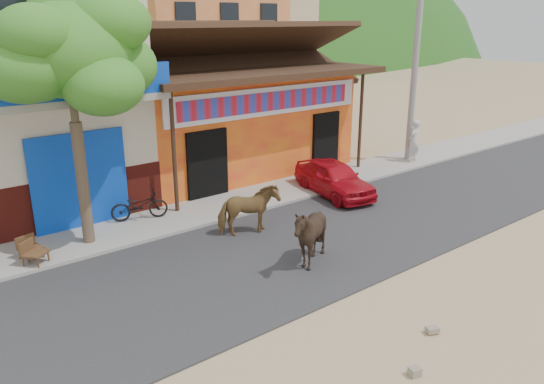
{
  "coord_description": "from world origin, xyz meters",
  "views": [
    {
      "loc": [
        -8.58,
        -6.55,
        5.43
      ],
      "look_at": [
        -1.0,
        3.0,
        1.4
      ],
      "focal_mm": 35.0,
      "sensor_mm": 36.0,
      "label": 1
    }
  ],
  "objects_px": {
    "utility_pole": "(416,54)",
    "red_car": "(334,178)",
    "cafe_chair_left": "(29,239)",
    "tree": "(75,122)",
    "scooter": "(139,205)",
    "cafe_chair_right": "(33,243)",
    "pedestrian": "(414,141)",
    "cow_dark": "(310,235)",
    "cow_tan": "(248,210)"
  },
  "relations": [
    {
      "from": "cow_dark",
      "to": "scooter",
      "type": "height_order",
      "value": "cow_dark"
    },
    {
      "from": "cafe_chair_left",
      "to": "utility_pole",
      "type": "bearing_deg",
      "value": -15.26
    },
    {
      "from": "red_car",
      "to": "cafe_chair_right",
      "type": "relative_size",
      "value": 3.2
    },
    {
      "from": "utility_pole",
      "to": "cafe_chair_right",
      "type": "height_order",
      "value": "utility_pole"
    },
    {
      "from": "red_car",
      "to": "scooter",
      "type": "xyz_separation_m",
      "value": [
        -5.87,
        1.62,
        -0.07
      ]
    },
    {
      "from": "red_car",
      "to": "utility_pole",
      "type": "bearing_deg",
      "value": 23.83
    },
    {
      "from": "cow_dark",
      "to": "pedestrian",
      "type": "xyz_separation_m",
      "value": [
        9.1,
        4.12,
        0.15
      ]
    },
    {
      "from": "tree",
      "to": "cow_dark",
      "type": "height_order",
      "value": "tree"
    },
    {
      "from": "tree",
      "to": "pedestrian",
      "type": "xyz_separation_m",
      "value": [
        12.6,
        -0.17,
        -2.19
      ]
    },
    {
      "from": "scooter",
      "to": "pedestrian",
      "type": "xyz_separation_m",
      "value": [
        10.94,
        -0.79,
        0.4
      ]
    },
    {
      "from": "scooter",
      "to": "cafe_chair_right",
      "type": "distance_m",
      "value": 3.26
    },
    {
      "from": "cow_tan",
      "to": "scooter",
      "type": "bearing_deg",
      "value": 52.51
    },
    {
      "from": "scooter",
      "to": "tree",
      "type": "bearing_deg",
      "value": 127.87
    },
    {
      "from": "cow_tan",
      "to": "cafe_chair_right",
      "type": "height_order",
      "value": "cow_tan"
    },
    {
      "from": "utility_pole",
      "to": "scooter",
      "type": "relative_size",
      "value": 5.2
    },
    {
      "from": "tree",
      "to": "red_car",
      "type": "xyz_separation_m",
      "value": [
        7.53,
        -1.0,
        -2.53
      ]
    },
    {
      "from": "utility_pole",
      "to": "red_car",
      "type": "xyz_separation_m",
      "value": [
        -5.27,
        -1.2,
        -3.53
      ]
    },
    {
      "from": "pedestrian",
      "to": "cafe_chair_left",
      "type": "bearing_deg",
      "value": -20.23
    },
    {
      "from": "cow_dark",
      "to": "red_car",
      "type": "relative_size",
      "value": 0.46
    },
    {
      "from": "utility_pole",
      "to": "red_car",
      "type": "distance_m",
      "value": 6.45
    },
    {
      "from": "tree",
      "to": "utility_pole",
      "type": "distance_m",
      "value": 12.84
    },
    {
      "from": "cow_dark",
      "to": "cafe_chair_left",
      "type": "relative_size",
      "value": 1.52
    },
    {
      "from": "tree",
      "to": "utility_pole",
      "type": "relative_size",
      "value": 0.75
    },
    {
      "from": "cafe_chair_left",
      "to": "red_car",
      "type": "bearing_deg",
      "value": -22.13
    },
    {
      "from": "tree",
      "to": "cafe_chair_right",
      "type": "relative_size",
      "value": 5.9
    },
    {
      "from": "utility_pole",
      "to": "cafe_chair_left",
      "type": "height_order",
      "value": "utility_pole"
    },
    {
      "from": "tree",
      "to": "scooter",
      "type": "distance_m",
      "value": 3.14
    },
    {
      "from": "cow_tan",
      "to": "cow_dark",
      "type": "height_order",
      "value": "cow_dark"
    },
    {
      "from": "utility_pole",
      "to": "tree",
      "type": "bearing_deg",
      "value": -179.1
    },
    {
      "from": "cow_dark",
      "to": "cafe_chair_right",
      "type": "height_order",
      "value": "cow_dark"
    },
    {
      "from": "cafe_chair_left",
      "to": "cafe_chair_right",
      "type": "distance_m",
      "value": 0.36
    },
    {
      "from": "tree",
      "to": "utility_pole",
      "type": "xyz_separation_m",
      "value": [
        12.8,
        0.2,
        1.0
      ]
    },
    {
      "from": "cow_tan",
      "to": "cafe_chair_left",
      "type": "bearing_deg",
      "value": 86.57
    },
    {
      "from": "utility_pole",
      "to": "pedestrian",
      "type": "relative_size",
      "value": 4.95
    },
    {
      "from": "cow_dark",
      "to": "cafe_chair_left",
      "type": "height_order",
      "value": "cow_dark"
    },
    {
      "from": "utility_pole",
      "to": "cow_dark",
      "type": "relative_size",
      "value": 5.39
    },
    {
      "from": "cow_tan",
      "to": "red_car",
      "type": "bearing_deg",
      "value": -60.21
    },
    {
      "from": "cow_tan",
      "to": "cafe_chair_right",
      "type": "bearing_deg",
      "value": 90.38
    },
    {
      "from": "cafe_chair_left",
      "to": "cafe_chair_right",
      "type": "relative_size",
      "value": 0.96
    },
    {
      "from": "cafe_chair_left",
      "to": "cow_dark",
      "type": "bearing_deg",
      "value": -56.86
    },
    {
      "from": "red_car",
      "to": "scooter",
      "type": "bearing_deg",
      "value": 175.59
    },
    {
      "from": "cafe_chair_right",
      "to": "scooter",
      "type": "bearing_deg",
      "value": -18.88
    },
    {
      "from": "utility_pole",
      "to": "cafe_chair_left",
      "type": "bearing_deg",
      "value": -178.63
    },
    {
      "from": "cow_dark",
      "to": "cafe_chair_right",
      "type": "bearing_deg",
      "value": -113.74
    },
    {
      "from": "cafe_chair_right",
      "to": "cafe_chair_left",
      "type": "bearing_deg",
      "value": 51.06
    },
    {
      "from": "red_car",
      "to": "cow_dark",
      "type": "bearing_deg",
      "value": -129.82
    },
    {
      "from": "cow_tan",
      "to": "pedestrian",
      "type": "xyz_separation_m",
      "value": [
        9.1,
        1.77,
        0.23
      ]
    },
    {
      "from": "tree",
      "to": "utility_pole",
      "type": "height_order",
      "value": "utility_pole"
    },
    {
      "from": "cow_tan",
      "to": "red_car",
      "type": "height_order",
      "value": "cow_tan"
    },
    {
      "from": "utility_pole",
      "to": "red_car",
      "type": "relative_size",
      "value": 2.46
    }
  ]
}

